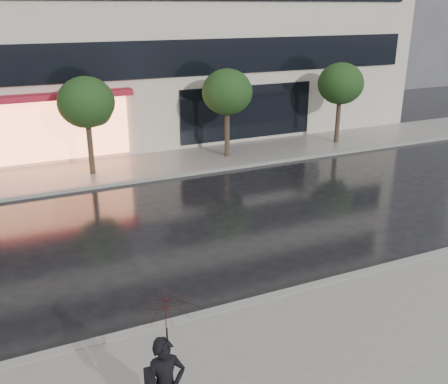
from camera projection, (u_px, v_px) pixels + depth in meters
ground at (284, 273)px, 12.90m from camera, size 120.00×120.00×0.00m
sidewalk_near at (367, 343)px, 10.10m from camera, size 60.00×4.50×0.12m
sidewalk_far at (162, 164)px, 21.61m from camera, size 60.00×3.50×0.12m
curb_near at (306, 289)px, 12.02m from camera, size 60.00×0.25×0.14m
curb_far at (175, 175)px, 20.12m from camera, size 60.00×0.25×0.14m
tree_mid_west at (88, 104)px, 19.28m from camera, size 2.20×2.20×3.99m
tree_mid_east at (228, 93)px, 21.62m from camera, size 2.20×2.20×3.99m
tree_far_east at (341, 85)px, 23.95m from camera, size 2.20×2.20×3.99m
pedestrian_with_umbrella at (166, 346)px, 7.40m from camera, size 1.02×1.03×2.45m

